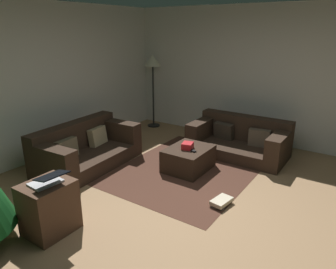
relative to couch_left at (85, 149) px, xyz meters
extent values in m
plane|color=#93704C|center=(-0.34, -2.24, -0.28)|extent=(6.40, 6.40, 0.00)
cube|color=silver|center=(-0.34, 0.90, 1.02)|extent=(6.40, 0.12, 2.60)
cube|color=silver|center=(2.80, -2.24, 1.02)|extent=(0.12, 6.40, 2.60)
cube|color=#332319|center=(0.01, -0.09, -0.16)|extent=(1.78, 0.98, 0.24)
cube|color=#332319|center=(-0.01, 0.23, 0.19)|extent=(1.75, 0.34, 0.45)
cube|color=#332319|center=(0.75, -0.04, 0.13)|extent=(0.29, 0.89, 0.34)
cube|color=#332319|center=(-0.74, -0.13, 0.13)|extent=(0.29, 0.89, 0.34)
cube|color=tan|center=(0.34, 0.05, 0.11)|extent=(0.38, 0.21, 0.31)
cube|color=brown|center=(-0.35, 0.01, 0.11)|extent=(0.37, 0.16, 0.31)
cube|color=#332319|center=(1.81, -1.93, -0.17)|extent=(0.89, 1.67, 0.21)
cube|color=#332319|center=(2.13, -1.93, 0.15)|extent=(0.24, 1.67, 0.45)
cube|color=#332319|center=(1.81, -2.64, 0.09)|extent=(0.89, 0.24, 0.33)
cube|color=#332319|center=(1.81, -1.21, 0.09)|extent=(0.89, 0.24, 0.33)
cube|color=brown|center=(1.93, -2.26, 0.08)|extent=(0.17, 0.37, 0.30)
cube|color=#372D24|center=(1.93, -1.59, 0.08)|extent=(0.20, 0.38, 0.31)
cube|color=#332319|center=(0.80, -1.51, -0.10)|extent=(0.76, 0.61, 0.36)
cube|color=red|center=(0.77, -1.50, 0.13)|extent=(0.22, 0.20, 0.10)
cube|color=black|center=(0.72, -1.61, 0.10)|extent=(0.09, 0.17, 0.02)
cube|color=#4C3323|center=(-1.46, -1.07, 0.02)|extent=(0.52, 0.44, 0.59)
cube|color=silver|center=(-1.46, -1.07, 0.33)|extent=(0.33, 0.26, 0.02)
cube|color=black|center=(-1.47, -1.21, 0.45)|extent=(0.33, 0.25, 0.06)
cube|color=#4C423D|center=(0.11, -2.40, -0.26)|extent=(0.31, 0.19, 0.03)
cube|color=beige|center=(0.10, -2.42, -0.22)|extent=(0.32, 0.22, 0.05)
cylinder|color=black|center=(2.39, 0.37, -0.27)|extent=(0.28, 0.28, 0.02)
cylinder|color=black|center=(2.39, 0.37, 0.41)|extent=(0.04, 0.04, 1.38)
cone|color=beige|center=(2.39, 0.37, 1.22)|extent=(0.36, 0.36, 0.24)
cube|color=#482A1E|center=(0.80, -1.51, -0.27)|extent=(2.60, 2.00, 0.01)
camera|label=1|loc=(-3.20, -3.83, 1.88)|focal=33.47mm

